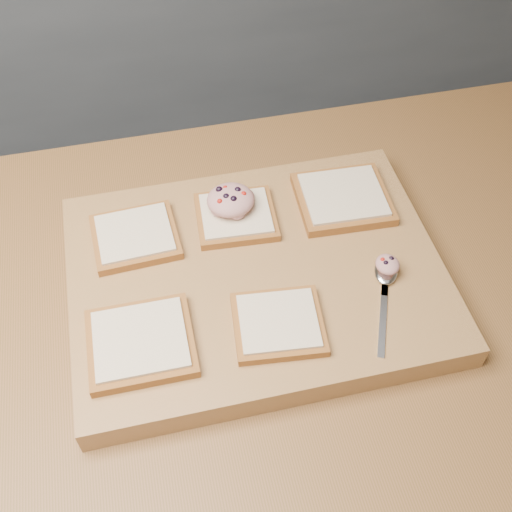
{
  "coord_description": "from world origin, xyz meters",
  "views": [
    {
      "loc": [
        0.04,
        -0.48,
        1.62
      ],
      "look_at": [
        0.16,
        0.04,
        0.97
      ],
      "focal_mm": 45.0,
      "sensor_mm": 36.0,
      "label": 1
    }
  ],
  "objects": [
    {
      "name": "bread_near_left",
      "position": [
        0.0,
        -0.05,
        0.95
      ],
      "size": [
        0.13,
        0.12,
        0.02
      ],
      "color": "brown",
      "rests_on": "cutting_board"
    },
    {
      "name": "spoon",
      "position": [
        0.33,
        -0.02,
        0.94
      ],
      "size": [
        0.08,
        0.15,
        0.01
      ],
      "color": "silver",
      "rests_on": "cutting_board"
    },
    {
      "name": "bread_far_center",
      "position": [
        0.16,
        0.13,
        0.95
      ],
      "size": [
        0.12,
        0.11,
        0.02
      ],
      "color": "brown",
      "rests_on": "cutting_board"
    },
    {
      "name": "bread_near_center",
      "position": [
        0.17,
        -0.06,
        0.95
      ],
      "size": [
        0.12,
        0.11,
        0.02
      ],
      "color": "brown",
      "rests_on": "cutting_board"
    },
    {
      "name": "tuna_salad_dollop",
      "position": [
        0.15,
        0.15,
        0.97
      ],
      "size": [
        0.07,
        0.06,
        0.03
      ],
      "color": "tan",
      "rests_on": "bread_far_center"
    },
    {
      "name": "island_counter",
      "position": [
        0.0,
        0.0,
        0.45
      ],
      "size": [
        2.0,
        0.8,
        0.9
      ],
      "color": "slate",
      "rests_on": "ground"
    },
    {
      "name": "bread_far_left",
      "position": [
        0.01,
        0.13,
        0.95
      ],
      "size": [
        0.12,
        0.11,
        0.02
      ],
      "color": "brown",
      "rests_on": "cutting_board"
    },
    {
      "name": "spoon_salad",
      "position": [
        0.33,
        -0.01,
        0.96
      ],
      "size": [
        0.03,
        0.03,
        0.02
      ],
      "color": "tan",
      "rests_on": "spoon"
    },
    {
      "name": "cutting_board",
      "position": [
        0.16,
        0.04,
        0.92
      ],
      "size": [
        0.5,
        0.38,
        0.04
      ],
      "primitive_type": "cube",
      "color": "#A27945",
      "rests_on": "island_counter"
    },
    {
      "name": "back_counter",
      "position": [
        0.0,
        1.43,
        0.47
      ],
      "size": [
        3.6,
        0.62,
        0.94
      ],
      "color": "slate",
      "rests_on": "ground"
    },
    {
      "name": "bread_far_right",
      "position": [
        0.32,
        0.13,
        0.95
      ],
      "size": [
        0.14,
        0.13,
        0.02
      ],
      "color": "brown",
      "rests_on": "cutting_board"
    }
  ]
}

